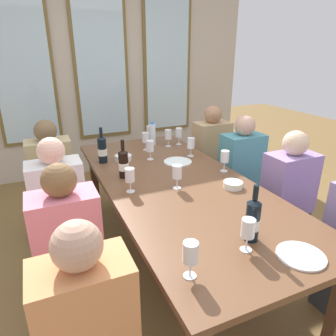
{
  "coord_description": "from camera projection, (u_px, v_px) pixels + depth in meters",
  "views": [
    {
      "loc": [
        -0.91,
        -1.89,
        1.67
      ],
      "look_at": [
        0.0,
        0.17,
        0.79
      ],
      "focal_mm": 32.65,
      "sensor_mm": 36.0,
      "label": 1
    }
  ],
  "objects": [
    {
      "name": "tasting_bowl_0",
      "position": [
        233.0,
        185.0,
        2.19
      ],
      "size": [
        0.14,
        0.14,
        0.05
      ],
      "primitive_type": "cylinder",
      "color": "white",
      "rests_on": "dining_table"
    },
    {
      "name": "wine_bottle_1",
      "position": [
        253.0,
        220.0,
        1.56
      ],
      "size": [
        0.08,
        0.08,
        0.31
      ],
      "color": "black",
      "rests_on": "dining_table"
    },
    {
      "name": "seated_person_1",
      "position": [
        240.0,
        175.0,
        2.96
      ],
      "size": [
        0.38,
        0.24,
        1.11
      ],
      "color": "#322744",
      "rests_on": "ground"
    },
    {
      "name": "wine_glass_5",
      "position": [
        150.0,
        147.0,
        2.71
      ],
      "size": [
        0.07,
        0.07,
        0.17
      ],
      "color": "white",
      "rests_on": "dining_table"
    },
    {
      "name": "wine_glass_7",
      "position": [
        191.0,
        253.0,
        1.3
      ],
      "size": [
        0.07,
        0.07,
        0.17
      ],
      "color": "white",
      "rests_on": "dining_table"
    },
    {
      "name": "back_wall_with_windows",
      "position": [
        101.0,
        66.0,
        4.05
      ],
      "size": [
        4.24,
        0.1,
        2.9
      ],
      "color": "#BDB09D",
      "rests_on": "ground"
    },
    {
      "name": "wine_glass_9",
      "position": [
        146.0,
        138.0,
        2.97
      ],
      "size": [
        0.07,
        0.07,
        0.17
      ],
      "color": "white",
      "rests_on": "dining_table"
    },
    {
      "name": "seated_person_3",
      "position": [
        211.0,
        158.0,
        3.43
      ],
      "size": [
        0.38,
        0.24,
        1.11
      ],
      "color": "#353434",
      "rests_on": "ground"
    },
    {
      "name": "seated_person_5",
      "position": [
        286.0,
        202.0,
        2.45
      ],
      "size": [
        0.38,
        0.24,
        1.11
      ],
      "color": "#24223C",
      "rests_on": "ground"
    },
    {
      "name": "wine_glass_10",
      "position": [
        225.0,
        158.0,
        2.45
      ],
      "size": [
        0.07,
        0.07,
        0.17
      ],
      "color": "white",
      "rests_on": "dining_table"
    },
    {
      "name": "wine_glass_1",
      "position": [
        248.0,
        230.0,
        1.47
      ],
      "size": [
        0.07,
        0.07,
        0.17
      ],
      "color": "white",
      "rests_on": "dining_table"
    },
    {
      "name": "white_plate_0",
      "position": [
        178.0,
        162.0,
        2.68
      ],
      "size": [
        0.25,
        0.25,
        0.01
      ],
      "primitive_type": "cylinder",
      "color": "white",
      "rests_on": "dining_table"
    },
    {
      "name": "tasting_bowl_1",
      "position": [
        123.0,
        158.0,
        2.72
      ],
      "size": [
        0.15,
        0.15,
        0.05
      ],
      "primitive_type": "cylinder",
      "color": "white",
      "rests_on": "dining_table"
    },
    {
      "name": "wine_glass_3",
      "position": [
        168.0,
        135.0,
        3.08
      ],
      "size": [
        0.07,
        0.07,
        0.17
      ],
      "color": "white",
      "rests_on": "dining_table"
    },
    {
      "name": "water_bottle",
      "position": [
        152.0,
        134.0,
        3.12
      ],
      "size": [
        0.06,
        0.06,
        0.24
      ],
      "color": "white",
      "rests_on": "dining_table"
    },
    {
      "name": "wine_glass_4",
      "position": [
        177.0,
        173.0,
        2.14
      ],
      "size": [
        0.07,
        0.07,
        0.17
      ],
      "color": "white",
      "rests_on": "dining_table"
    },
    {
      "name": "wine_bottle_2",
      "position": [
        124.0,
        163.0,
        2.33
      ],
      "size": [
        0.08,
        0.08,
        0.3
      ],
      "color": "black",
      "rests_on": "dining_table"
    },
    {
      "name": "white_plate_1",
      "position": [
        301.0,
        256.0,
        1.46
      ],
      "size": [
        0.23,
        0.23,
        0.01
      ],
      "primitive_type": "cylinder",
      "color": "white",
      "rests_on": "dining_table"
    },
    {
      "name": "seated_person_0",
      "position": [
        60.0,
        213.0,
        2.28
      ],
      "size": [
        0.38,
        0.24,
        1.11
      ],
      "color": "#233431",
      "rests_on": "ground"
    },
    {
      "name": "ground_plane",
      "position": [
        176.0,
        262.0,
        2.56
      ],
      "size": [
        12.0,
        12.0,
        0.0
      ],
      "primitive_type": "plane",
      "color": "brown"
    },
    {
      "name": "seated_person_2",
      "position": [
        53.0,
        183.0,
        2.79
      ],
      "size": [
        0.38,
        0.24,
        1.11
      ],
      "color": "#25222D",
      "rests_on": "ground"
    },
    {
      "name": "wine_glass_0",
      "position": [
        191.0,
        143.0,
        2.79
      ],
      "size": [
        0.07,
        0.07,
        0.17
      ],
      "color": "white",
      "rests_on": "dining_table"
    },
    {
      "name": "dining_table",
      "position": [
        177.0,
        189.0,
        2.32
      ],
      "size": [
        1.04,
        2.43,
        0.74
      ],
      "color": "brown",
      "rests_on": "ground"
    },
    {
      "name": "wine_bottle_0",
      "position": [
        102.0,
        149.0,
        2.64
      ],
      "size": [
        0.08,
        0.08,
        0.31
      ],
      "color": "black",
      "rests_on": "dining_table"
    },
    {
      "name": "wine_glass_2",
      "position": [
        150.0,
        131.0,
        3.22
      ],
      "size": [
        0.07,
        0.07,
        0.17
      ],
      "color": "white",
      "rests_on": "dining_table"
    },
    {
      "name": "seated_person_4",
      "position": [
        70.0,
        256.0,
        1.81
      ],
      "size": [
        0.38,
        0.24,
        1.11
      ],
      "color": "#38292F",
      "rests_on": "ground"
    },
    {
      "name": "wine_glass_6",
      "position": [
        130.0,
        176.0,
        2.09
      ],
      "size": [
        0.07,
        0.07,
        0.17
      ],
      "color": "white",
      "rests_on": "dining_table"
    },
    {
      "name": "wine_glass_8",
      "position": [
        179.0,
        133.0,
        3.14
      ],
      "size": [
        0.07,
        0.07,
        0.17
      ],
      "color": "white",
      "rests_on": "dining_table"
    }
  ]
}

